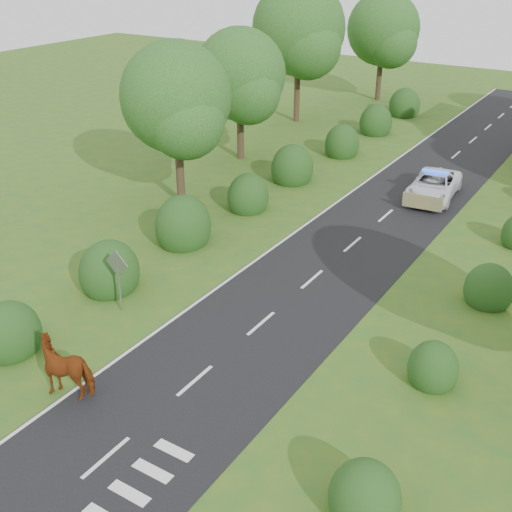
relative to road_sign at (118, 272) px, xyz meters
The scene contains 12 objects.
ground 5.63m from the road_sign, 21.80° to the right, with size 120.00×120.00×0.00m, color #2C5E22.
road 14.03m from the road_sign, 68.96° to the left, with size 6.00×70.00×0.02m, color black.
road_markings 11.56m from the road_sign, 72.72° to the left, with size 4.96×70.00×0.01m.
hedgerow_left 9.85m from the road_sign, 98.87° to the left, with size 2.75×50.41×3.00m.
hedgerow_right 14.85m from the road_sign, 38.46° to the left, with size 2.10×45.78×2.10m.
tree_left_a 11.55m from the road_sign, 115.73° to the left, with size 5.74×5.60×8.38m.
tree_left_b 19.22m from the road_sign, 109.29° to the left, with size 5.74×5.60×8.07m.
tree_left_c 29.28m from the road_sign, 105.46° to the left, with size 6.97×6.80×10.22m.
tree_left_d 38.41m from the road_sign, 97.87° to the left, with size 6.15×6.00×8.89m.
road_sign is the anchor object (origin of this frame).
cow 4.90m from the road_sign, 65.46° to the right, with size 1.18×2.23×1.58m, color #65250B.
police_van 18.84m from the road_sign, 70.89° to the left, with size 2.75×5.19×1.52m.
Camera 1 is at (10.50, -12.94, 12.75)m, focal length 45.00 mm.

